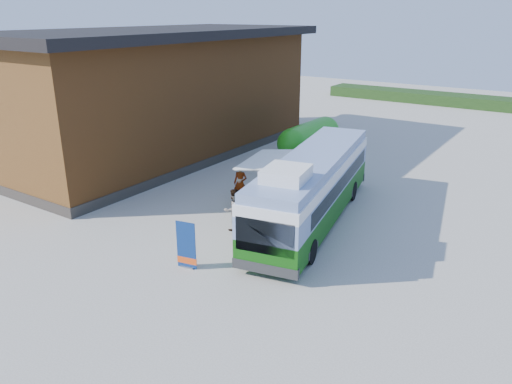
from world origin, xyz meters
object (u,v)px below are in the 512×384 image
Objects in this scene: person_a at (240,183)px; slurry_tanker at (310,138)px; bus at (312,186)px; banner at (186,249)px; person_b at (234,210)px; picnic_table at (291,216)px.

slurry_tanker is at bearing 80.07° from person_a.
banner is (-1.68, -6.02, -0.90)m from bus.
person_b is at bearing 87.61° from banner.
bus is 6.49× the size of banner.
banner is at bearing -85.45° from person_a.
bus is 1.59m from picnic_table.
picnic_table is at bearing -37.81° from person_a.
bus is at bearing -60.74° from slurry_tanker.
slurry_tanker is (-0.73, 8.14, 0.41)m from person_a.
person_a is 0.29× the size of slurry_tanker.
banner is 0.98× the size of person_b.
banner is at bearing -124.46° from picnic_table.
bus reaches higher than slurry_tanker.
picnic_table is 0.99× the size of person_b.
bus reaches higher than picnic_table.
person_b is 0.29× the size of slurry_tanker.
person_b is (-0.56, 3.51, 0.18)m from banner.
slurry_tanker reaches higher than picnic_table.
picnic_table is at bearing 149.55° from person_b.
banner is 6.75m from person_a.
picnic_table is at bearing 62.99° from banner.
bus is 6.35× the size of person_b.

